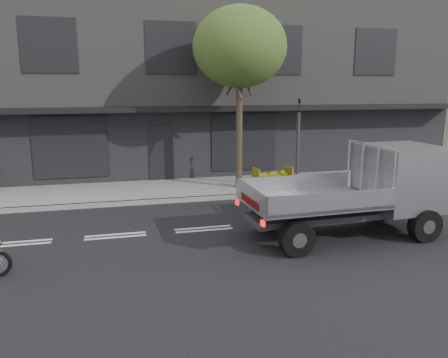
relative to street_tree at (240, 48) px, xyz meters
The scene contains 8 objects.
ground 7.09m from the street_tree, 117.65° to the right, with size 80.00×80.00×0.00m, color black.
sidewalk 5.67m from the street_tree, 167.20° to the left, with size 32.00×3.20×0.15m, color gray.
kerb 5.75m from the street_tree, 153.43° to the right, with size 32.00×0.20×0.15m, color gray.
building_main 7.54m from the street_tree, 107.22° to the left, with size 26.00×10.00×8.00m, color slate.
street_tree is the anchor object (origin of this frame).
traffic_light_pole 4.23m from the street_tree, 23.03° to the right, with size 0.12×0.12×3.50m.
flatbed_ute 7.25m from the street_tree, 65.50° to the right, with size 5.39×2.38×2.46m.
construction_barrier 4.92m from the street_tree, 22.47° to the right, with size 1.42×0.57×0.80m, color #FFEC0D, non-canonical shape.
Camera 1 is at (-2.23, -11.45, 3.90)m, focal length 35.00 mm.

